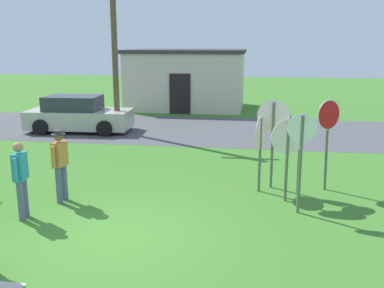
{
  "coord_description": "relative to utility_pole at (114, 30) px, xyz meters",
  "views": [
    {
      "loc": [
        2.66,
        -7.65,
        3.74
      ],
      "look_at": [
        1.12,
        2.64,
        1.3
      ],
      "focal_mm": 41.18,
      "sensor_mm": 36.0,
      "label": 1
    }
  ],
  "objects": [
    {
      "name": "building_background",
      "position": [
        1.77,
        7.27,
        -2.53
      ],
      "size": [
        6.5,
        4.6,
        3.29
      ],
      "color": "beige",
      "rests_on": "ground"
    },
    {
      "name": "utility_pole",
      "position": [
        0.0,
        0.0,
        0.0
      ],
      "size": [
        1.8,
        0.24,
        8.0
      ],
      "color": "brown",
      "rests_on": "ground"
    },
    {
      "name": "person_holding_notes",
      "position": [
        0.89,
        -9.26,
        -3.23
      ],
      "size": [
        0.27,
        0.57,
        1.69
      ],
      "color": "#4C5670",
      "rests_on": "ground"
    },
    {
      "name": "stop_sign_far_back",
      "position": [
        7.57,
        -6.3,
        -2.59
      ],
      "size": [
        0.62,
        0.5,
        2.33
      ],
      "color": "#51664C",
      "rests_on": "ground"
    },
    {
      "name": "parked_car_on_street",
      "position": [
        -1.69,
        -0.07,
        -3.49
      ],
      "size": [
        4.38,
        2.18,
        1.51
      ],
      "color": "#B7B2A3",
      "rests_on": "ground"
    },
    {
      "name": "person_in_teal",
      "position": [
        1.26,
        -8.16,
        -3.2
      ],
      "size": [
        0.31,
        0.56,
        1.74
      ],
      "color": "#4C5670",
      "rests_on": "ground"
    },
    {
      "name": "stop_sign_nearest",
      "position": [
        6.21,
        -6.38,
        -2.59
      ],
      "size": [
        0.82,
        0.12,
        2.31
      ],
      "color": "#51664C",
      "rests_on": "ground"
    },
    {
      "name": "stop_sign_leaning_right",
      "position": [
        6.76,
        -8.05,
        -2.68
      ],
      "size": [
        0.64,
        0.08,
        2.25
      ],
      "color": "#51664C",
      "rests_on": "ground"
    },
    {
      "name": "stop_sign_leaning_left",
      "position": [
        5.89,
        -6.72,
        -2.85
      ],
      "size": [
        0.28,
        0.82,
        1.95
      ],
      "color": "#51664C",
      "rests_on": "ground"
    },
    {
      "name": "ground_plane",
      "position": [
        3.13,
        -9.87,
        -4.18
      ],
      "size": [
        80.0,
        80.0,
        0.0
      ],
      "primitive_type": "plane",
      "color": "#3D7528"
    },
    {
      "name": "street_asphalt",
      "position": [
        3.13,
        0.97,
        -4.18
      ],
      "size": [
        60.0,
        6.4,
        0.01
      ],
      "primitive_type": "cube",
      "color": "#4C4C51",
      "rests_on": "ground"
    },
    {
      "name": "stop_sign_tallest",
      "position": [
        6.52,
        -7.32,
        -2.82
      ],
      "size": [
        0.8,
        0.28,
        1.99
      ],
      "color": "#51664C",
      "rests_on": "ground"
    },
    {
      "name": "stop_sign_rear_right",
      "position": [
        6.84,
        -6.93,
        -2.79
      ],
      "size": [
        0.55,
        0.48,
        2.06
      ],
      "color": "#51664C",
      "rests_on": "ground"
    }
  ]
}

